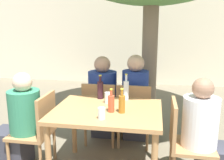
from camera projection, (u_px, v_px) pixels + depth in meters
name	position (u px, v px, depth m)	size (l,w,h in m)	color
cafe_building_wall	(138.00, 32.00, 6.68)	(10.00, 0.08, 2.80)	beige
dining_table_front	(107.00, 118.00, 2.66)	(1.14, 0.90, 0.76)	#B27F4C
patio_chair_0	(38.00, 127.00, 2.83)	(0.44, 0.44, 0.88)	#A87A4C
patio_chair_1	(184.00, 138.00, 2.56)	(0.44, 0.44, 0.88)	#A87A4C
patio_chair_2	(100.00, 110.00, 3.39)	(0.44, 0.44, 0.88)	#A87A4C
patio_chair_3	(134.00, 112.00, 3.31)	(0.44, 0.44, 0.88)	#A87A4C
person_seated_0	(19.00, 125.00, 2.87)	(0.58, 0.36, 1.12)	#383842
person_seated_1	(208.00, 139.00, 2.52)	(0.58, 0.36, 1.14)	#383842
person_seated_2	(104.00, 101.00, 3.59)	(0.40, 0.60, 1.21)	#383842
person_seated_3	(135.00, 102.00, 3.52)	(0.36, 0.58, 1.24)	#383842
soda_bottle_0	(111.00, 103.00, 2.54)	(0.06, 0.06, 0.25)	#DB4C2D
water_bottle_1	(126.00, 90.00, 2.94)	(0.06, 0.06, 0.31)	silver
amber_bottle_2	(122.00, 103.00, 2.52)	(0.07, 0.07, 0.25)	#9E661E
wine_bottle_3	(100.00, 89.00, 2.99)	(0.07, 0.07, 0.29)	#331923
drinking_glass_0	(102.00, 113.00, 2.36)	(0.07, 0.07, 0.11)	silver
drinking_glass_1	(108.00, 98.00, 2.82)	(0.07, 0.07, 0.13)	silver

